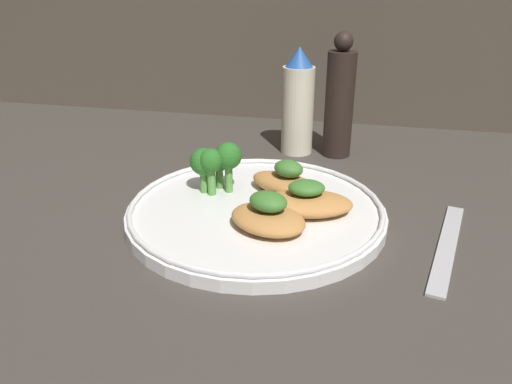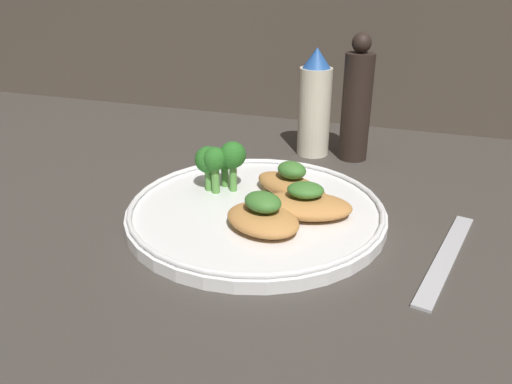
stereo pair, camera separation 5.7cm
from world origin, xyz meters
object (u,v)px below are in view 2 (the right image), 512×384
Objects in this scene: pepper_grinder at (357,104)px; broccoli_bunch at (219,160)px; plate at (256,211)px; sauce_bottle at (315,105)px.

broccoli_bunch is at bearing -123.51° from pepper_grinder.
pepper_grinder reaches higher than plate.
plate is at bearing -107.61° from pepper_grinder.
pepper_grinder reaches higher than sauce_bottle.
plate is at bearing -29.60° from broccoli_bunch.
broccoli_bunch is 24.61cm from pepper_grinder.
plate is 4.70× the size of broccoli_bunch.
sauce_bottle is 0.88× the size of pepper_grinder.
sauce_bottle is at bearing 86.92° from plate.
sauce_bottle is (7.22, 20.35, 2.43)cm from broccoli_bunch.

